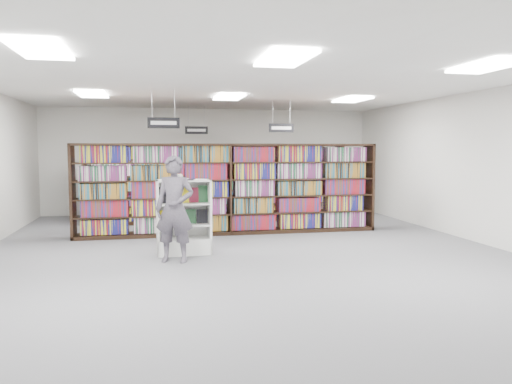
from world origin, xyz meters
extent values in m
plane|color=#57575C|center=(0.00, 0.00, 0.00)|extent=(12.00, 12.00, 0.00)
cube|color=white|center=(0.00, 0.00, 3.20)|extent=(10.00, 12.00, 0.10)
cube|color=silver|center=(0.00, 6.00, 1.60)|extent=(10.00, 0.10, 3.20)
cube|color=silver|center=(0.00, -6.00, 1.60)|extent=(10.00, 0.10, 3.20)
cube|color=silver|center=(5.00, 0.00, 1.60)|extent=(0.10, 12.00, 3.20)
cube|color=black|center=(0.00, 2.00, 1.05)|extent=(7.00, 0.60, 2.10)
cube|color=maroon|center=(0.00, 2.00, 1.05)|extent=(6.88, 0.42, 1.98)
cube|color=black|center=(0.00, 4.00, 1.05)|extent=(7.00, 0.60, 2.10)
cube|color=maroon|center=(0.00, 4.00, 1.05)|extent=(6.88, 0.42, 1.98)
cube|color=black|center=(0.00, 5.70, 1.05)|extent=(7.00, 0.60, 2.10)
cube|color=maroon|center=(0.00, 5.70, 1.05)|extent=(6.88, 0.42, 1.98)
cylinder|color=#B2B2B7|center=(-1.73, 1.00, 2.91)|extent=(0.01, 0.01, 0.58)
cylinder|color=#B2B2B7|center=(-1.27, 1.00, 2.91)|extent=(0.01, 0.01, 0.58)
cube|color=black|center=(-1.50, 1.00, 2.51)|extent=(0.65, 0.02, 0.22)
cube|color=silver|center=(-1.50, 0.99, 2.51)|extent=(0.52, 0.00, 0.08)
cylinder|color=#B2B2B7|center=(1.27, 3.00, 2.91)|extent=(0.01, 0.01, 0.58)
cylinder|color=#B2B2B7|center=(1.73, 3.00, 2.91)|extent=(0.01, 0.01, 0.58)
cube|color=black|center=(1.50, 3.00, 2.51)|extent=(0.65, 0.02, 0.22)
cube|color=silver|center=(1.50, 2.99, 2.51)|extent=(0.52, 0.00, 0.08)
cylinder|color=#B2B2B7|center=(-0.73, 5.00, 2.91)|extent=(0.01, 0.01, 0.58)
cylinder|color=#B2B2B7|center=(-0.27, 5.00, 2.91)|extent=(0.01, 0.01, 0.58)
cube|color=black|center=(-0.50, 5.00, 2.51)|extent=(0.65, 0.02, 0.22)
cube|color=silver|center=(-0.50, 4.99, 2.51)|extent=(0.52, 0.00, 0.08)
cube|color=white|center=(-3.00, -3.00, 3.16)|extent=(0.60, 1.20, 0.04)
cube|color=white|center=(0.00, -3.00, 3.16)|extent=(0.60, 1.20, 0.04)
cube|color=white|center=(3.00, -3.00, 3.16)|extent=(0.60, 1.20, 0.04)
cube|color=white|center=(-3.00, 2.00, 3.16)|extent=(0.60, 1.20, 0.04)
cube|color=white|center=(0.00, 2.00, 3.16)|extent=(0.60, 1.20, 0.04)
cube|color=white|center=(3.00, 2.00, 3.16)|extent=(0.60, 1.20, 0.04)
cube|color=white|center=(-1.17, -0.07, 0.15)|extent=(1.02, 0.53, 0.30)
cube|color=white|center=(-1.66, -0.08, 0.70)|extent=(0.06, 0.50, 1.41)
cube|color=white|center=(-0.69, -0.05, 0.70)|extent=(0.06, 0.50, 1.41)
cube|color=white|center=(-1.18, 0.17, 0.70)|extent=(1.00, 0.06, 1.41)
cube|color=white|center=(-1.17, -0.07, 1.39)|extent=(1.02, 0.53, 0.03)
cube|color=white|center=(-1.17, -0.07, 0.55)|extent=(0.94, 0.49, 0.02)
cube|color=white|center=(-1.17, -0.07, 0.95)|extent=(0.94, 0.49, 0.02)
cube|color=black|center=(-1.56, -0.03, 1.12)|extent=(0.20, 0.08, 0.30)
cube|color=#132133|center=(-1.37, -0.03, 1.12)|extent=(0.20, 0.08, 0.30)
cube|color=yellow|center=(-1.18, -0.02, 1.12)|extent=(0.20, 0.08, 0.30)
cube|color=maroon|center=(-0.98, -0.01, 1.12)|extent=(0.20, 0.08, 0.30)
cube|color=#20532D|center=(-0.79, -0.01, 1.12)|extent=(0.20, 0.08, 0.30)
cube|color=yellow|center=(-1.54, -0.03, 0.71)|extent=(0.22, 0.07, 0.28)
cube|color=maroon|center=(-1.30, -0.02, 0.71)|extent=(0.22, 0.07, 0.28)
cube|color=#20532D|center=(-1.05, -0.02, 0.71)|extent=(0.22, 0.07, 0.28)
cube|color=black|center=(-0.81, -0.01, 0.71)|extent=(0.22, 0.07, 0.28)
cube|color=black|center=(-1.24, -0.10, 1.41)|extent=(0.60, 0.43, 0.01)
cube|color=white|center=(-1.37, -0.10, 1.42)|extent=(0.30, 0.34, 0.05)
cube|color=white|center=(-1.11, -0.10, 1.42)|extent=(0.30, 0.33, 0.06)
cylinder|color=white|center=(-1.26, -0.10, 1.46)|extent=(0.16, 0.29, 0.10)
imported|color=#534E59|center=(-1.37, -0.70, 0.93)|extent=(0.79, 0.64, 1.87)
camera|label=1|loc=(-1.69, -9.45, 1.99)|focal=35.00mm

